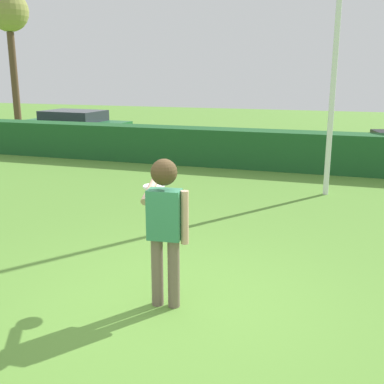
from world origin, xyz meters
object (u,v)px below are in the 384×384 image
object	(u,v)px
person	(165,217)
frisbee	(154,186)
parked_car_green	(74,125)
oak_tree	(9,16)
lamppost	(337,37)

from	to	relation	value
person	frisbee	world-z (taller)	person
person	parked_car_green	bearing A→B (deg)	126.04
person	parked_car_green	world-z (taller)	person
person	oak_tree	bearing A→B (deg)	132.03
frisbee	lamppost	xyz separation A→B (m)	(1.88, 5.53, 2.09)
frisbee	oak_tree	distance (m)	22.04
oak_tree	lamppost	bearing A→B (deg)	-32.58
lamppost	oak_tree	size ratio (longest dim) A/B	0.93
frisbee	parked_car_green	distance (m)	13.18
person	lamppost	size ratio (longest dim) A/B	0.29
person	parked_car_green	distance (m)	13.76
lamppost	parked_car_green	size ratio (longest dim) A/B	1.43
lamppost	parked_car_green	distance (m)	11.24
parked_car_green	oak_tree	distance (m)	9.89
frisbee	lamppost	size ratio (longest dim) A/B	0.04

